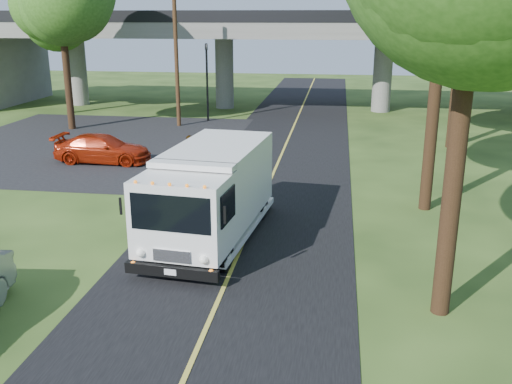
% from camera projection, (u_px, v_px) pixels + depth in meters
% --- Properties ---
extents(ground, '(120.00, 120.00, 0.00)m').
position_uv_depth(ground, '(212.00, 316.00, 13.81)').
color(ground, '#284016').
rests_on(ground, ground).
extents(road, '(7.00, 90.00, 0.02)m').
position_uv_depth(road, '(265.00, 193.00, 23.26)').
color(road, black).
rests_on(road, ground).
extents(parking_lot, '(16.00, 18.00, 0.01)m').
position_uv_depth(parking_lot, '(91.00, 144.00, 32.32)').
color(parking_lot, black).
rests_on(parking_lot, ground).
extents(lane_line, '(0.12, 90.00, 0.01)m').
position_uv_depth(lane_line, '(265.00, 193.00, 23.26)').
color(lane_line, gold).
rests_on(lane_line, road).
extents(overpass, '(54.00, 10.00, 7.30)m').
position_uv_depth(overpass, '(303.00, 49.00, 42.71)').
color(overpass, slate).
rests_on(overpass, ground).
extents(traffic_signal, '(0.18, 0.22, 5.20)m').
position_uv_depth(traffic_signal, '(207.00, 74.00, 38.26)').
color(traffic_signal, black).
rests_on(traffic_signal, ground).
extents(utility_pole, '(1.60, 0.26, 9.00)m').
position_uv_depth(utility_pole, '(176.00, 54.00, 36.16)').
color(utility_pole, '#472D19').
rests_on(utility_pole, ground).
extents(tree_left_far, '(5.26, 5.16, 9.89)m').
position_uv_depth(tree_left_far, '(62.00, 8.00, 40.20)').
color(tree_left_far, '#382314').
rests_on(tree_left_far, ground).
extents(step_van, '(3.30, 7.30, 2.97)m').
position_uv_depth(step_van, '(211.00, 191.00, 18.10)').
color(step_van, white).
rests_on(step_van, ground).
extents(red_sedan, '(4.75, 1.96, 1.37)m').
position_uv_depth(red_sedan, '(103.00, 149.00, 28.05)').
color(red_sedan, '#9E2009').
rests_on(red_sedan, ground).
extents(pedestrian, '(0.69, 0.49, 1.79)m').
position_uv_depth(pedestrian, '(190.00, 154.00, 26.02)').
color(pedestrian, gray).
rests_on(pedestrian, ground).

